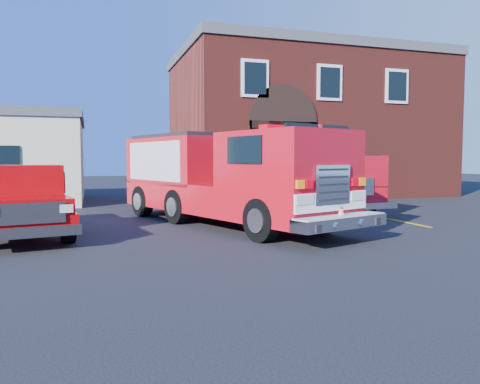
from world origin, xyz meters
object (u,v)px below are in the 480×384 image
object	(u,v)px
fire_engine	(223,176)
pickup_truck	(21,202)
secondary_truck	(311,178)
fire_station	(304,125)

from	to	relation	value
fire_engine	pickup_truck	bearing A→B (deg)	-176.41
pickup_truck	secondary_truck	size ratio (longest dim) A/B	0.83
pickup_truck	secondary_truck	bearing A→B (deg)	19.29
fire_station	secondary_truck	bearing A→B (deg)	-113.51
fire_station	secondary_truck	distance (m)	9.57
fire_station	fire_engine	world-z (taller)	fire_station
secondary_truck	pickup_truck	bearing A→B (deg)	-160.71
fire_engine	secondary_truck	size ratio (longest dim) A/B	1.33
pickup_truck	fire_station	bearing A→B (deg)	40.01
fire_station	pickup_truck	distance (m)	19.18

